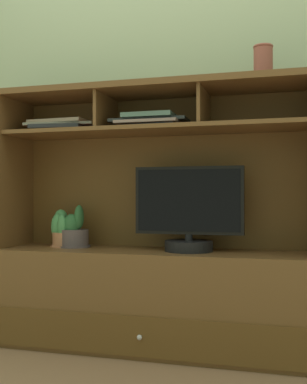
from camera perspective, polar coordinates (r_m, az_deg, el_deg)
The scene contains 9 objects.
floor_plane at distance 2.48m, azimuth 0.00°, elevation -18.04°, with size 6.00×6.00×0.02m, color #8F694C.
back_wall at distance 2.69m, azimuth 1.44°, elevation 13.74°, with size 6.00×0.02×2.80m, color #9DB188.
media_console at distance 2.40m, azimuth 0.05°, elevation -8.85°, with size 1.62×0.46×1.28m.
tv_monitor at distance 2.32m, azimuth 4.18°, elevation -2.75°, with size 0.53×0.23×0.41m.
potted_orchid at distance 2.56m, azimuth -10.46°, elevation -4.62°, with size 0.15×0.15×0.19m.
potted_fern at distance 2.54m, azimuth -9.33°, elevation -4.77°, with size 0.17×0.17×0.22m.
magazine_stack_left at distance 2.61m, azimuth -10.87°, elevation 7.51°, with size 0.39×0.24×0.07m.
magazine_stack_centre at distance 2.39m, azimuth -0.37°, elevation 8.32°, with size 0.38×0.24×0.07m.
ceramic_vase at distance 2.39m, azimuth 12.83°, elevation 14.63°, with size 0.09×0.09×0.17m.
Camera 1 is at (0.64, -2.28, 0.74)m, focal length 45.14 mm.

